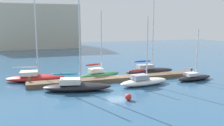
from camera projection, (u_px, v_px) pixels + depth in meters
ground_plane at (117, 81)px, 31.50m from camera, size 120.00×120.00×0.00m
dock_pier at (117, 79)px, 31.46m from camera, size 22.07×1.80×0.54m
dock_piling_near_end at (29, 81)px, 28.86m from camera, size 0.28×0.28×1.15m
dock_piling_far_end at (191, 72)px, 33.96m from camera, size 0.28×0.28×1.15m
sailboat_0 at (35, 77)px, 31.33m from camera, size 7.45×3.14×12.18m
sailboat_1 at (76, 85)px, 26.99m from camera, size 7.80×3.90×11.66m
sailboat_2 at (99, 74)px, 32.90m from camera, size 6.20×3.01×8.89m
sailboat_3 at (144, 81)px, 29.27m from camera, size 6.51×2.79×8.06m
sailboat_4 at (149, 70)px, 35.51m from camera, size 7.41×2.07×11.16m
sailboat_5 at (194, 77)px, 31.82m from camera, size 5.51×2.22×6.55m
mooring_buoy_red at (128, 97)px, 23.69m from camera, size 0.65×0.65×0.65m
harbor_building_distant at (36, 26)px, 71.98m from camera, size 23.49×13.68×12.18m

